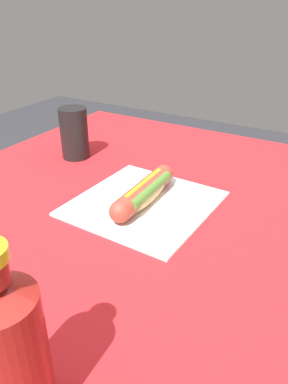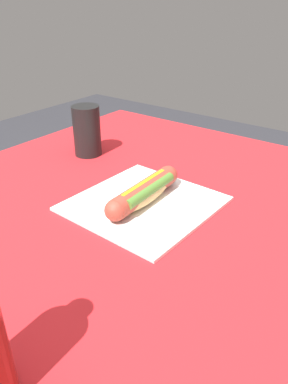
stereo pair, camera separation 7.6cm
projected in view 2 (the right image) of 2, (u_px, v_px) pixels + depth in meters
dining_table at (133, 261)px, 0.83m from camera, size 1.07×0.97×0.78m
paper_wrapper at (144, 203)px, 0.77m from camera, size 0.28×0.28×0.01m
hot_dog at (144, 192)px, 0.76m from camera, size 0.23×0.06×0.05m
drinking_cup at (87, 131)px, 0.98m from camera, size 0.07×0.07×0.13m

